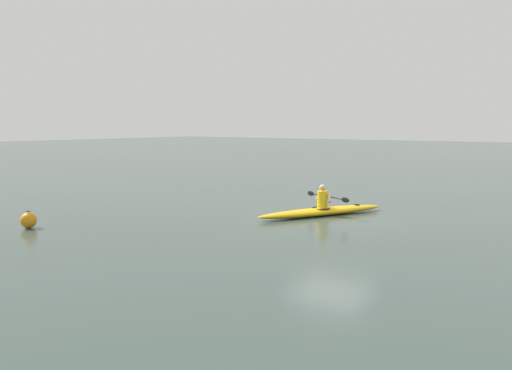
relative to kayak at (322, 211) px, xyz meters
name	(u,v)px	position (x,y,z in m)	size (l,w,h in m)	color
ground_plane	(332,219)	(-0.59, 0.42, -0.13)	(160.00, 160.00, 0.00)	#384742
kayak	(322,211)	(0.00, 0.00, 0.00)	(2.69, 4.75, 0.26)	#EAB214
kayaker	(323,198)	(-0.01, -0.03, 0.46)	(2.11, 1.01, 0.77)	yellow
mooring_buoy_channel_marker	(29,220)	(5.86, 7.02, 0.10)	(0.47, 0.47, 0.51)	orange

